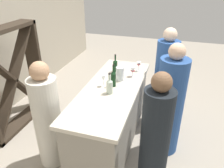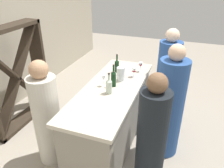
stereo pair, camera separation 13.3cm
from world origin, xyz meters
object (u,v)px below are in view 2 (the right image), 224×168
(wine_bottle_center_dark_green, at_px, (117,65))
(person_left_guest, at_px, (166,83))
(person_right_guest, at_px, (169,107))
(person_server_behind, at_px, (47,118))
(wine_glass_near_left, at_px, (141,65))
(person_center_guest, at_px, (151,143))
(wine_glass_near_right, at_px, (104,78))
(wine_rack, at_px, (16,78))
(wine_bottle_second_left_dark_green, at_px, (113,78))
(wine_glass_near_center, at_px, (134,71))
(water_pitcher, at_px, (121,74))
(wine_bottle_leftmost_clear_pale, at_px, (109,86))

(wine_bottle_center_dark_green, relative_size, person_left_guest, 0.18)
(person_right_guest, bearing_deg, person_server_behind, 36.47)
(wine_glass_near_left, height_order, person_center_guest, person_center_guest)
(wine_glass_near_right, height_order, person_left_guest, person_left_guest)
(wine_rack, bearing_deg, person_left_guest, -71.27)
(wine_glass_near_left, bearing_deg, wine_bottle_second_left_dark_green, 159.26)
(wine_glass_near_center, height_order, water_pitcher, water_pitcher)
(wine_glass_near_left, distance_m, person_center_guest, 1.47)
(wine_glass_near_right, height_order, person_server_behind, person_server_behind)
(person_left_guest, height_order, person_right_guest, person_left_guest)
(wine_bottle_second_left_dark_green, xyz_separation_m, wine_glass_near_right, (-0.04, 0.13, -0.00))
(wine_glass_near_left, bearing_deg, wine_bottle_center_dark_green, 112.03)
(wine_bottle_second_left_dark_green, bearing_deg, wine_glass_near_left, -20.74)
(wine_glass_near_right, bearing_deg, wine_bottle_second_left_dark_green, -71.89)
(wine_bottle_second_left_dark_green, bearing_deg, wine_glass_near_right, 108.11)
(wine_bottle_leftmost_clear_pale, distance_m, person_server_behind, 0.90)
(wine_bottle_leftmost_clear_pale, height_order, person_left_guest, person_left_guest)
(water_pitcher, bearing_deg, person_right_guest, -104.95)
(wine_bottle_leftmost_clear_pale, height_order, water_pitcher, wine_bottle_leftmost_clear_pale)
(wine_bottle_second_left_dark_green, distance_m, person_left_guest, 1.00)
(wine_bottle_center_dark_green, bearing_deg, person_left_guest, -74.73)
(wine_bottle_center_dark_green, distance_m, person_right_guest, 1.06)
(wine_rack, bearing_deg, wine_bottle_center_dark_green, -69.56)
(wine_bottle_leftmost_clear_pale, bearing_deg, wine_rack, 85.99)
(person_left_guest, bearing_deg, person_server_behind, 55.88)
(person_right_guest, bearing_deg, person_center_guest, 93.60)
(wine_bottle_second_left_dark_green, distance_m, wine_glass_near_left, 0.67)
(wine_glass_near_left, bearing_deg, person_left_guest, -80.61)
(wine_rack, xyz_separation_m, wine_bottle_second_left_dark_green, (0.09, -1.66, 0.22))
(wine_bottle_leftmost_clear_pale, xyz_separation_m, person_server_behind, (-0.47, 0.68, -0.35))
(water_pitcher, xyz_separation_m, person_server_behind, (-0.90, 0.71, -0.35))
(water_pitcher, bearing_deg, wine_rack, 100.15)
(wine_glass_near_left, xyz_separation_m, person_left_guest, (0.07, -0.43, -0.28))
(water_pitcher, distance_m, person_server_behind, 1.19)
(wine_bottle_leftmost_clear_pale, height_order, wine_bottle_second_left_dark_green, wine_bottle_second_left_dark_green)
(wine_glass_near_right, relative_size, person_right_guest, 0.10)
(person_left_guest, bearing_deg, wine_bottle_center_dark_green, 25.23)
(person_left_guest, bearing_deg, person_center_guest, 101.15)
(wine_bottle_leftmost_clear_pale, relative_size, water_pitcher, 1.41)
(wine_bottle_second_left_dark_green, relative_size, wine_glass_near_left, 2.05)
(person_right_guest, bearing_deg, wine_bottle_leftmost_clear_pale, 26.77)
(wine_bottle_second_left_dark_green, xyz_separation_m, person_left_guest, (0.69, -0.66, -0.29))
(wine_glass_near_left, bearing_deg, wine_bottle_leftmost_clear_pale, 165.01)
(wine_bottle_second_left_dark_green, distance_m, wine_bottle_center_dark_green, 0.49)
(wine_rack, relative_size, person_server_behind, 1.12)
(wine_glass_near_right, bearing_deg, wine_rack, 91.93)
(person_center_guest, height_order, person_right_guest, person_right_guest)
(wine_bottle_leftmost_clear_pale, bearing_deg, person_server_behind, 124.79)
(wine_glass_near_center, relative_size, wine_glass_near_right, 0.92)
(wine_rack, xyz_separation_m, wine_glass_near_left, (0.72, -1.89, 0.21))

